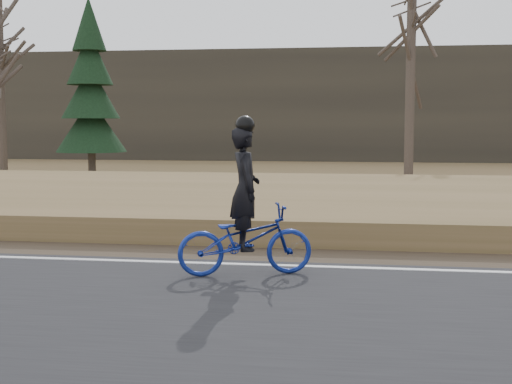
# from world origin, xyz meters

# --- Properties ---
(embankment) EXTENTS (120.00, 5.00, 0.44)m
(embankment) POSITION_xyz_m (0.00, 4.20, 0.22)
(embankment) COLOR brown
(embankment) RESTS_ON ground
(ballast) EXTENTS (120.00, 3.00, 0.45)m
(ballast) POSITION_xyz_m (0.00, 8.00, 0.23)
(ballast) COLOR slate
(ballast) RESTS_ON ground
(railroad) EXTENTS (120.00, 2.40, 0.29)m
(railroad) POSITION_xyz_m (0.00, 8.00, 0.53)
(railroad) COLOR black
(railroad) RESTS_ON ballast
(treeline_backdrop) EXTENTS (120.00, 4.00, 6.00)m
(treeline_backdrop) POSITION_xyz_m (0.00, 30.00, 3.00)
(treeline_backdrop) COLOR #383328
(treeline_backdrop) RESTS_ON ground
(cyclist) EXTENTS (1.94, 1.18, 2.16)m
(cyclist) POSITION_xyz_m (5.43, -0.49, 0.74)
(cyclist) COLOR navy
(cyclist) RESTS_ON road
(bare_tree_left) EXTENTS (0.36, 0.36, 7.20)m
(bare_tree_left) POSITION_xyz_m (-7.69, 17.56, 3.60)
(bare_tree_left) COLOR #50443A
(bare_tree_left) RESTS_ON ground
(bare_tree_center) EXTENTS (0.36, 0.36, 8.32)m
(bare_tree_center) POSITION_xyz_m (8.71, 17.58, 4.16)
(bare_tree_center) COLOR #50443A
(bare_tree_center) RESTS_ON ground
(conifer) EXTENTS (2.60, 2.60, 6.69)m
(conifer) POSITION_xyz_m (-3.00, 15.40, 3.16)
(conifer) COLOR #50443A
(conifer) RESTS_ON ground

